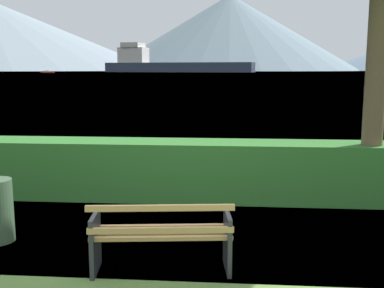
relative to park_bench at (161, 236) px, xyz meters
name	(u,v)px	position (x,y,z in m)	size (l,w,h in m)	color
ground_plane	(162,269)	(-0.01, 0.06, -0.42)	(1400.00, 1400.00, 0.00)	#567A38
water_surface	(229,72)	(-0.01, 309.76, -0.42)	(620.00, 620.00, 0.00)	slate
park_bench	(161,236)	(0.00, 0.00, 0.00)	(1.64, 0.74, 0.87)	tan
hedge_row	(186,170)	(-0.01, 3.07, 0.09)	(13.53, 0.87, 1.03)	#2D6B28
cargo_ship_large	(167,64)	(-40.12, 299.09, 4.93)	(98.72, 35.36, 19.13)	#2D384C
tender_far	(47,72)	(-99.99, 247.58, 0.02)	(7.47, 3.88, 1.26)	#B2332D
distant_hills	(136,36)	(-112.68, 561.60, 40.58)	(958.79, 435.86, 88.86)	gray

